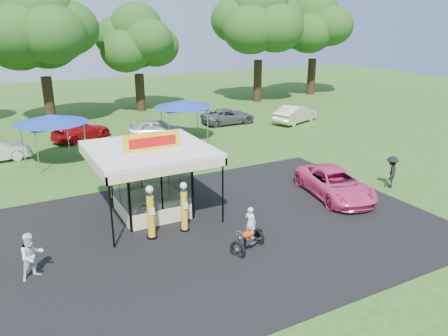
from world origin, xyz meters
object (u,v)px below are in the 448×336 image
Objects in this scene: pink_sedan at (335,184)px; tent_west at (51,119)px; bg_car_b at (81,131)px; bg_car_c at (158,129)px; kiosk_car at (138,190)px; bg_car_d at (228,116)px; gas_station_kiosk at (151,179)px; motorcycle at (249,233)px; spectator_west at (32,256)px; gas_pump_right at (184,208)px; tent_east at (183,104)px; gas_pump_left at (151,214)px; spectator_east_a at (391,172)px; a_frame_sign at (360,190)px; bg_car_e at (295,114)px.

pink_sedan is 18.17m from tent_west.
tent_west reaches higher than bg_car_b.
bg_car_c is at bearing -141.72° from bg_car_b.
bg_car_d is at bearing -43.68° from kiosk_car.
motorcycle is at bearing -65.82° from gas_station_kiosk.
kiosk_car is 1.57× the size of spectator_west.
bg_car_d is (12.08, 18.01, -0.42)m from gas_pump_right.
motorcycle is (1.69, -2.78, -0.36)m from gas_pump_right.
bg_car_b is 8.42m from tent_east.
gas_pump_right is 0.82× the size of kiosk_car.
gas_station_kiosk is 1.12× the size of bg_car_b.
gas_station_kiosk is 2.68m from gas_pump_left.
gas_pump_right is (0.66, -2.46, -0.67)m from gas_station_kiosk.
gas_station_kiosk is 2.80× the size of motorcycle.
motorcycle reaches higher than spectator_east_a.
gas_pump_right is at bearing -11.73° from spectator_west.
bg_car_b is 0.97× the size of bg_car_d.
pink_sedan is 18.40m from bg_car_d.
gas_station_kiosk is at bearing -180.00° from kiosk_car.
pink_sedan is at bearing -143.06° from bg_car_c.
spectator_west reaches higher than kiosk_car.
bg_car_c reaches higher than kiosk_car.
tent_east is at bearing 110.87° from pink_sedan.
spectator_west reaches higher than bg_car_c.
tent_west is (-2.09, 13.14, 1.79)m from gas_pump_left.
a_frame_sign is 18.21m from bg_car_e.
gas_pump_right reaches higher than bg_car_e.
bg_car_d is at bearing 90.70° from pink_sedan.
gas_station_kiosk is at bearing 89.64° from motorcycle.
gas_pump_right is at bearing 147.22° from bg_car_d.
gas_station_kiosk is at bearing 105.04° from gas_pump_right.
a_frame_sign is at bearing -11.33° from motorcycle.
gas_pump_left is 0.52× the size of bg_car_c.
motorcycle is 0.36× the size of pink_sedan.
spectator_east_a reaches higher than bg_car_d.
pink_sedan is 15.04m from spectator_west.
bg_car_b reaches higher than kiosk_car.
gas_pump_right is 16.41m from bg_car_c.
spectator_west is 20.09m from bg_car_b.
kiosk_car is 18.45m from bg_car_d.
bg_car_c is (5.17, 13.31, -0.99)m from gas_station_kiosk.
bg_car_d is at bearing -117.37° from bg_car_b.
kiosk_car is at bearing 98.06° from gas_pump_right.
kiosk_car is 7.97m from spectator_west.
bg_car_b is 6.38m from tent_west.
gas_station_kiosk reaches higher than bg_car_e.
tent_west is (-8.14, -2.63, 2.16)m from bg_car_c.
a_frame_sign is (8.01, 1.88, -0.30)m from motorcycle.
gas_pump_left reaches higher than bg_car_c.
bg_car_e reaches higher than bg_car_c.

